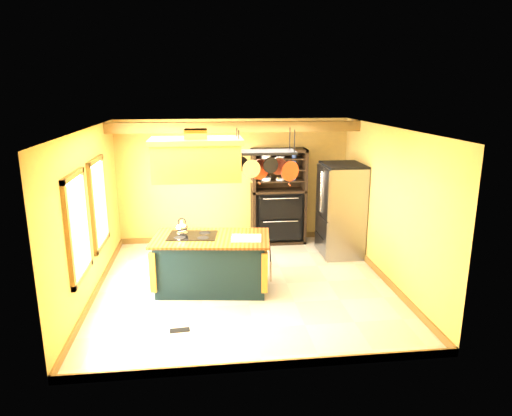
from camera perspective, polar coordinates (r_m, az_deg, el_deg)
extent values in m
plane|color=beige|center=(8.05, -1.43, -9.63)|extent=(5.00, 5.00, 0.00)
plane|color=white|center=(7.36, -1.56, 9.90)|extent=(5.00, 5.00, 0.00)
cube|color=#BD9445|center=(10.02, -2.81, 3.36)|extent=(5.00, 0.02, 2.70)
cube|color=#BD9445|center=(5.23, 1.04, -7.34)|extent=(5.00, 0.02, 2.70)
cube|color=#BD9445|center=(7.79, -20.15, -0.84)|extent=(0.02, 5.00, 2.70)
cube|color=#BD9445|center=(8.20, 16.18, 0.23)|extent=(0.02, 5.00, 2.70)
cube|color=brown|center=(9.06, -2.55, 10.08)|extent=(5.00, 0.15, 0.20)
cube|color=brown|center=(7.02, -21.39, -2.17)|extent=(0.06, 1.06, 1.56)
cube|color=white|center=(7.01, -21.19, -2.17)|extent=(0.02, 0.85, 1.34)
cube|color=brown|center=(8.33, -19.06, 0.59)|extent=(0.06, 1.06, 1.56)
cube|color=white|center=(8.33, -18.89, 0.59)|extent=(0.02, 0.85, 1.34)
cube|color=#12282A|center=(7.81, -5.53, -6.97)|extent=(1.88, 1.18, 0.88)
cube|color=#93441C|center=(7.65, -5.61, -3.76)|extent=(2.05, 1.31, 0.04)
cube|color=black|center=(7.74, -7.95, -3.43)|extent=(0.87, 0.65, 0.01)
ellipsoid|color=silver|center=(7.86, -9.24, -2.40)|extent=(0.20, 0.20, 0.16)
cube|color=white|center=(7.52, -1.21, -3.79)|extent=(0.53, 0.43, 0.02)
cube|color=#B0922C|center=(7.35, -7.43, 5.77)|extent=(1.37, 0.74, 0.58)
cube|color=brown|center=(7.31, -7.52, 8.33)|extent=(1.46, 0.82, 0.08)
cube|color=#B0922C|center=(7.30, -7.53, 8.88)|extent=(0.35, 0.35, 0.22)
cube|color=black|center=(7.40, 1.14, 7.00)|extent=(0.98, 0.49, 0.04)
cylinder|color=black|center=(7.14, -2.17, 8.23)|extent=(0.02, 0.02, 0.38)
cylinder|color=black|center=(7.64, 4.25, 8.63)|extent=(0.02, 0.02, 0.38)
cylinder|color=black|center=(7.48, -1.94, 5.54)|extent=(0.25, 0.04, 0.25)
cylinder|color=silver|center=(7.31, -0.59, 4.93)|extent=(0.29, 0.04, 0.29)
cylinder|color=#C24930|center=(7.53, 0.44, 4.83)|extent=(0.33, 0.04, 0.33)
cylinder|color=black|center=(7.34, 1.85, 5.36)|extent=(0.25, 0.04, 0.25)
cylinder|color=silver|center=(7.57, 2.80, 5.25)|extent=(0.29, 0.04, 0.29)
cylinder|color=#C24930|center=(7.41, 4.24, 4.64)|extent=(0.33, 0.04, 0.33)
cube|color=gray|center=(9.39, 10.60, -0.35)|extent=(0.77, 0.94, 1.84)
cube|color=gray|center=(8.96, 8.72, 1.69)|extent=(0.03, 0.45, 0.99)
cube|color=gray|center=(9.41, 7.98, 2.33)|extent=(0.03, 0.45, 0.99)
cube|color=gray|center=(9.42, 8.14, -3.34)|extent=(0.03, 0.90, 0.77)
cube|color=black|center=(9.65, 10.35, -5.46)|extent=(0.73, 0.89, 0.06)
cube|color=black|center=(10.15, 2.63, 1.71)|extent=(1.18, 0.06, 2.08)
cube|color=black|center=(9.86, -0.36, 1.34)|extent=(0.06, 0.50, 2.08)
cube|color=black|center=(10.04, 5.98, 1.51)|extent=(0.06, 0.50, 2.08)
cube|color=black|center=(9.91, 2.85, 2.19)|extent=(1.18, 0.50, 0.05)
cube|color=black|center=(10.07, 2.78, -0.87)|extent=(1.06, 0.40, 1.12)
cube|color=black|center=(9.72, 3.08, 0.03)|extent=(0.92, 0.04, 0.50)
cube|color=black|center=(9.86, 3.04, -2.77)|extent=(0.92, 0.04, 0.45)
cube|color=black|center=(9.86, 2.86, 3.47)|extent=(1.06, 0.44, 0.02)
cube|color=black|center=(9.82, 2.88, 4.87)|extent=(1.06, 0.44, 0.02)
cube|color=black|center=(9.78, 2.90, 6.23)|extent=(1.06, 0.44, 0.02)
cylinder|color=white|center=(9.76, 1.24, 3.67)|extent=(0.22, 0.22, 0.07)
cylinder|color=#4367BD|center=(9.81, 4.77, 5.42)|extent=(0.10, 0.10, 0.17)
cube|color=black|center=(6.76, -9.51, -14.82)|extent=(0.29, 0.14, 0.01)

